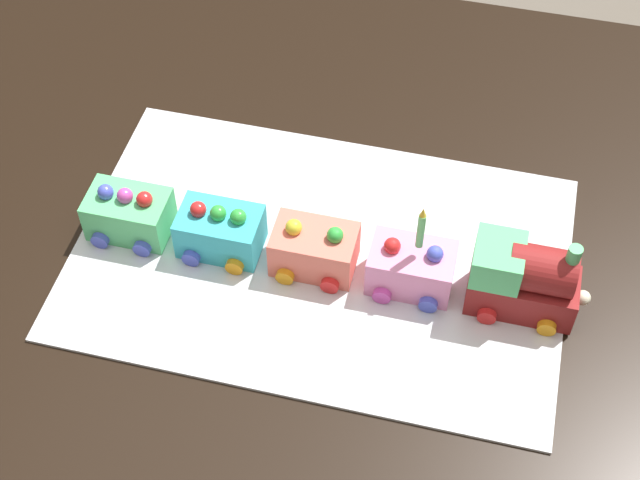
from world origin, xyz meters
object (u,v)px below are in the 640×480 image
(cake_locomotive, at_px, (524,279))
(birthday_candle, at_px, (421,228))
(cake_car_flatbed_mint_green, at_px, (129,213))
(cake_car_caboose_coral, at_px, (314,249))
(dining_table, at_px, (367,282))
(cake_car_tanker_turquoise, at_px, (220,231))
(cake_car_gondola_bubblegum, at_px, (411,267))

(cake_locomotive, height_order, birthday_candle, birthday_candle)
(cake_locomotive, bearing_deg, cake_car_flatbed_mint_green, 0.00)
(cake_car_caboose_coral, height_order, cake_car_flatbed_mint_green, same)
(dining_table, bearing_deg, cake_car_tanker_turquoise, 21.98)
(cake_car_caboose_coral, distance_m, birthday_candle, 0.14)
(cake_car_caboose_coral, relative_size, cake_car_tanker_turquoise, 1.00)
(cake_car_caboose_coral, xyz_separation_m, cake_car_flatbed_mint_green, (0.24, 0.00, 0.00))
(dining_table, xyz_separation_m, cake_car_tanker_turquoise, (0.17, 0.07, 0.14))
(cake_car_tanker_turquoise, bearing_deg, cake_car_gondola_bubblegum, 180.00)
(cake_car_flatbed_mint_green, bearing_deg, cake_car_caboose_coral, 180.00)
(cake_car_tanker_turquoise, bearing_deg, cake_car_flatbed_mint_green, 0.00)
(cake_car_gondola_bubblegum, height_order, cake_car_caboose_coral, same)
(cake_car_gondola_bubblegum, distance_m, birthday_candle, 0.07)
(cake_car_caboose_coral, bearing_deg, dining_table, -128.12)
(birthday_candle, bearing_deg, cake_car_caboose_coral, 0.00)
(cake_car_flatbed_mint_green, bearing_deg, dining_table, -166.51)
(cake_car_caboose_coral, bearing_deg, cake_car_flatbed_mint_green, 0.00)
(cake_car_gondola_bubblegum, bearing_deg, cake_car_tanker_turquoise, 0.00)
(cake_car_caboose_coral, bearing_deg, cake_locomotive, -180.00)
(cake_car_caboose_coral, relative_size, birthday_candle, 1.57)
(cake_car_flatbed_mint_green, distance_m, birthday_candle, 0.37)
(dining_table, distance_m, birthday_candle, 0.24)
(cake_locomotive, xyz_separation_m, cake_car_gondola_bubblegum, (0.13, 0.00, -0.02))
(cake_locomotive, height_order, cake_car_tanker_turquoise, cake_locomotive)
(cake_locomotive, bearing_deg, birthday_candle, 0.00)
(dining_table, bearing_deg, cake_car_caboose_coral, 51.88)
(dining_table, height_order, cake_car_flatbed_mint_green, cake_car_flatbed_mint_green)
(dining_table, distance_m, cake_locomotive, 0.26)
(cake_car_tanker_turquoise, bearing_deg, cake_locomotive, -180.00)
(cake_car_gondola_bubblegum, bearing_deg, cake_car_flatbed_mint_green, 0.00)
(cake_car_tanker_turquoise, bearing_deg, birthday_candle, -180.00)
(cake_locomotive, height_order, cake_car_flatbed_mint_green, cake_locomotive)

